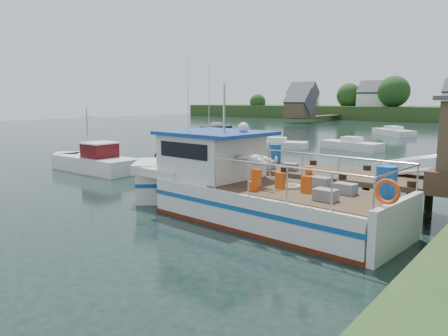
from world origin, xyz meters
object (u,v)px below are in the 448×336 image
Objects in this scene: dock at (409,157)px; lobster_boat at (240,188)px; moored_rowboat at (227,139)px; moored_e at (216,128)px; work_boat at (92,161)px; moored_b at (352,145)px; moored_d at (393,132)px; moored_a at (277,144)px.

dock is 1.35× the size of lobster_boat.
moored_rowboat is 16.69m from moored_e.
work_boat reaches higher than moored_b.
dock is 3.67× the size of moored_e.
moored_b is 25.53m from moored_e.
work_boat is at bearing -114.54° from moored_d.
work_boat is at bearing -59.55° from moored_rowboat.
dock is 23.35m from moored_a.
moored_a is at bearing -30.67° from moored_e.
moored_d is at bearing 27.26° from moored_e.
dock is 28.31m from moored_rowboat.
moored_d is at bearing 82.17° from moored_a.
moored_a is 1.03× the size of moored_b.
dock reaches higher than moored_e.
lobster_boat is 23.54m from moored_a.
moored_a is at bearing 133.02° from dock.
moored_e is at bearing 151.47° from moored_rowboat.
moored_b reaches higher than moored_d.
moored_b is at bearing 28.29° from moored_rowboat.
moored_e reaches higher than moored_a.
moored_b reaches higher than moored_a.
work_boat is (-13.32, 2.93, -0.46)m from lobster_boat.
moored_b is (12.07, 2.00, 0.02)m from moored_rowboat.
lobster_boat is 27.46m from moored_rowboat.
lobster_boat is at bearing -44.09° from moored_e.
work_boat reaches higher than moored_e.
moored_e is at bearing 134.84° from lobster_boat.
lobster_boat is at bearing -95.95° from moored_d.
moored_b is (-9.99, 19.66, -1.81)m from dock.
lobster_boat is at bearing -32.56° from moored_rowboat.
dock is at bearing -44.80° from moored_a.
work_boat is 22.14m from moored_b.
dock reaches higher than work_boat.
lobster_boat reaches higher than moored_e.
moored_rowboat is 6.21m from moored_a.
lobster_boat is 44.13m from moored_e.
moored_d is (-12.13, 38.29, -1.82)m from dock.
work_boat is 1.78× the size of moored_rowboat.
dock is at bearing -19.81° from moored_rowboat.
lobster_boat is at bearing -60.10° from moored_a.
moored_a is at bearing -179.46° from moored_b.
dock is 2.99× the size of moored_b.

